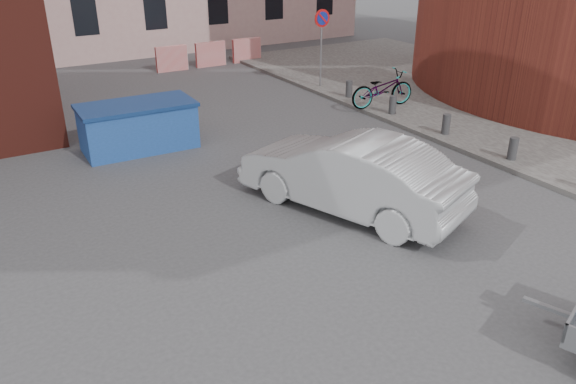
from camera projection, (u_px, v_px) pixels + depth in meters
ground at (341, 251)px, 10.00m from camera, size 120.00×120.00×0.00m
sidewalk at (522, 109)px, 17.76m from camera, size 9.00×24.00×0.12m
no_parking_sign at (322, 32)px, 19.31m from camera, size 0.60×0.09×2.65m
bollards at (446, 124)px, 15.28m from camera, size 0.22×9.02×0.55m
barriers at (211, 54)px, 23.38m from camera, size 4.70×0.18×1.00m
dumpster at (138, 126)px, 14.45m from camera, size 2.93×1.57×1.21m
silver_car at (350, 174)px, 11.22m from camera, size 3.19×4.96×1.55m
bicycle at (382, 89)px, 17.54m from camera, size 2.24×1.03×1.13m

